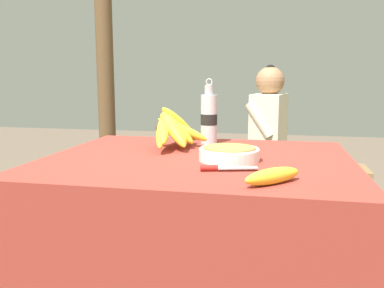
{
  "coord_description": "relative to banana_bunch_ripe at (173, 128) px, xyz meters",
  "views": [
    {
      "loc": [
        0.28,
        -1.46,
        1.04
      ],
      "look_at": [
        -0.03,
        0.05,
        0.78
      ],
      "focal_mm": 38.0,
      "sensor_mm": 36.0,
      "label": 1
    }
  ],
  "objects": [
    {
      "name": "market_counter",
      "position": [
        0.14,
        -0.18,
        -0.45
      ],
      "size": [
        1.12,
        0.93,
        0.74
      ],
      "color": "maroon",
      "rests_on": "ground_plane"
    },
    {
      "name": "banana_bunch_ripe",
      "position": [
        0.0,
        0.0,
        0.0
      ],
      "size": [
        0.23,
        0.37,
        0.18
      ],
      "color": "#4C381E",
      "rests_on": "market_counter"
    },
    {
      "name": "serving_bowl",
      "position": [
        0.26,
        -0.22,
        -0.05
      ],
      "size": [
        0.22,
        0.22,
        0.05
      ],
      "color": "white",
      "rests_on": "market_counter"
    },
    {
      "name": "water_bottle",
      "position": [
        0.13,
        0.14,
        0.03
      ],
      "size": [
        0.07,
        0.07,
        0.29
      ],
      "color": "silver",
      "rests_on": "market_counter"
    },
    {
      "name": "loose_banana_front",
      "position": [
        0.42,
        -0.51,
        -0.06
      ],
      "size": [
        0.17,
        0.17,
        0.05
      ],
      "rotation": [
        0.0,
        0.0,
        0.78
      ],
      "color": "yellow",
      "rests_on": "market_counter"
    },
    {
      "name": "knife",
      "position": [
        0.25,
        -0.39,
        -0.07
      ],
      "size": [
        0.18,
        0.07,
        0.02
      ],
      "rotation": [
        0.0,
        0.0,
        0.26
      ],
      "color": "#BCBCC1",
      "rests_on": "market_counter"
    },
    {
      "name": "wooden_bench",
      "position": [
        0.29,
        1.27,
        -0.47
      ],
      "size": [
        1.53,
        0.32,
        0.42
      ],
      "color": "brown",
      "rests_on": "ground_plane"
    },
    {
      "name": "seated_vendor",
      "position": [
        0.33,
        1.25,
        -0.18
      ],
      "size": [
        0.45,
        0.42,
        1.12
      ],
      "rotation": [
        0.0,
        0.0,
        2.94
      ],
      "color": "#473828",
      "rests_on": "ground_plane"
    },
    {
      "name": "banana_bunch_green",
      "position": [
        -0.08,
        1.27,
        -0.33
      ],
      "size": [
        0.21,
        0.31,
        0.16
      ],
      "color": "#4C381E",
      "rests_on": "wooden_bench"
    },
    {
      "name": "support_post_near",
      "position": [
        -1.0,
        1.62,
        0.45
      ],
      "size": [
        0.14,
        0.14,
        2.55
      ],
      "color": "brown",
      "rests_on": "ground_plane"
    }
  ]
}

